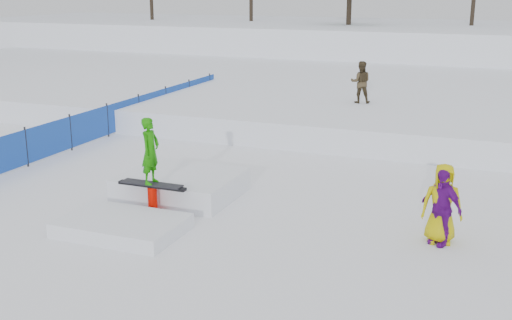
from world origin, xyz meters
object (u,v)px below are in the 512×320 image
at_px(safety_fence, 108,120).
at_px(spectator_purple, 441,207).
at_px(spectator_yellow, 442,204).
at_px(jib_rail_feature, 166,192).
at_px(walker_olive, 361,82).

relative_size(safety_fence, spectator_purple, 10.69).
height_order(safety_fence, spectator_purple, spectator_purple).
xyz_separation_m(spectator_purple, spectator_yellow, (0.00, 0.12, 0.03)).
relative_size(spectator_yellow, jib_rail_feature, 0.35).
height_order(spectator_purple, spectator_yellow, spectator_yellow).
xyz_separation_m(spectator_yellow, jib_rail_feature, (-5.94, -0.09, -0.47)).
bearing_deg(walker_olive, spectator_yellow, 96.79).
relative_size(spectator_purple, jib_rail_feature, 0.34).
height_order(spectator_purple, jib_rail_feature, jib_rail_feature).
xyz_separation_m(walker_olive, jib_rail_feature, (-2.11, -9.94, -1.22)).
height_order(walker_olive, spectator_yellow, walker_olive).
distance_m(spectator_yellow, jib_rail_feature, 5.96).
bearing_deg(walker_olive, jib_rail_feature, 63.58).
distance_m(spectator_purple, spectator_yellow, 0.12).
height_order(spectator_yellow, jib_rail_feature, jib_rail_feature).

